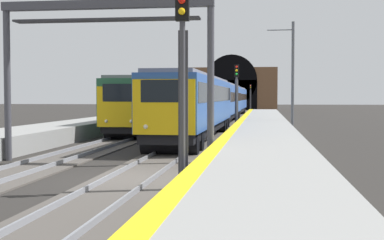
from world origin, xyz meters
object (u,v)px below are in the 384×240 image
object	(u,v)px
train_adjacent_platform	(174,101)
railway_signal_near	(183,77)
railway_signal_far	(250,96)
overhead_signal_gantry	(106,39)
railway_signal_mid	(237,90)
catenary_mast_near	(292,76)
train_main_approaching	(221,101)

from	to	relation	value
train_adjacent_platform	railway_signal_near	size ratio (longest dim) A/B	7.17
railway_signal_far	overhead_signal_gantry	distance (m)	72.40
railway_signal_near	overhead_signal_gantry	bearing A→B (deg)	-146.48
railway_signal_near	train_adjacent_platform	bearing A→B (deg)	-169.88
train_adjacent_platform	railway_signal_mid	distance (m)	8.36
railway_signal_near	catenary_mast_near	bearing A→B (deg)	170.14
overhead_signal_gantry	catenary_mast_near	size ratio (longest dim) A/B	1.07
train_adjacent_platform	railway_signal_far	world-z (taller)	train_adjacent_platform
train_adjacent_platform	overhead_signal_gantry	size ratio (longest dim) A/B	4.51
overhead_signal_gantry	catenary_mast_near	world-z (taller)	catenary_mast_near
railway_signal_far	catenary_mast_near	world-z (taller)	catenary_mast_near
overhead_signal_gantry	catenary_mast_near	bearing A→B (deg)	-24.04
overhead_signal_gantry	train_main_approaching	bearing A→B (deg)	-4.05
railway_signal_far	train_adjacent_platform	bearing A→B (deg)	-8.35
train_adjacent_platform	railway_signal_mid	bearing A→B (deg)	48.71
railway_signal_mid	overhead_signal_gantry	xyz separation A→B (m)	(-23.83, 4.10, 1.79)
train_adjacent_platform	railway_signal_near	bearing A→B (deg)	9.25
railway_signal_near	catenary_mast_near	distance (m)	25.63
train_adjacent_platform	railway_signal_far	distance (m)	43.50
railway_signal_mid	catenary_mast_near	bearing A→B (deg)	42.42
train_adjacent_platform	railway_signal_mid	xyz separation A→B (m)	(-5.38, -6.32, 0.98)
railway_signal_far	catenary_mast_near	size ratio (longest dim) A/B	0.58
train_adjacent_platform	overhead_signal_gantry	distance (m)	29.43
railway_signal_near	overhead_signal_gantry	size ratio (longest dim) A/B	0.63
train_adjacent_platform	railway_signal_far	bearing A→B (deg)	170.78
train_main_approaching	railway_signal_far	bearing A→B (deg)	178.02
train_main_approaching	railway_signal_mid	size ratio (longest dim) A/B	11.17
railway_signal_far	catenary_mast_near	distance (m)	53.42
catenary_mast_near	railway_signal_mid	bearing A→B (deg)	42.42
railway_signal_near	railway_signal_mid	xyz separation A→B (m)	(30.03, 0.00, 0.01)
railway_signal_mid	railway_signal_far	size ratio (longest dim) A/B	1.12
railway_signal_mid	overhead_signal_gantry	world-z (taller)	overhead_signal_gantry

